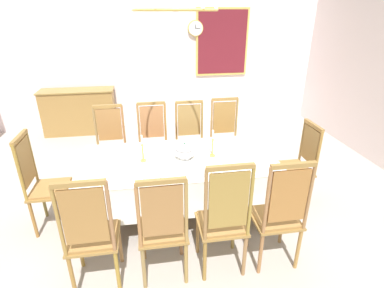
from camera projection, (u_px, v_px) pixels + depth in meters
name	position (u px, v px, depth m)	size (l,w,h in m)	color
ground	(179.00, 211.00, 3.81)	(6.73, 6.53, 0.04)	#A89F97
back_wall	(158.00, 54.00, 6.17)	(6.73, 0.08, 3.03)	silver
dining_table	(179.00, 164.00, 3.49)	(2.23, 1.09, 0.75)	olive
tablecloth	(179.00, 168.00, 3.51)	(2.25, 1.11, 0.44)	white
chair_south_a	(91.00, 233.00, 2.53)	(0.44, 0.42, 1.18)	olive
chair_north_a	(111.00, 144.00, 4.26)	(0.44, 0.42, 1.13)	olive
chair_south_b	(163.00, 226.00, 2.63)	(0.44, 0.42, 1.14)	olive
chair_north_b	(153.00, 141.00, 4.35)	(0.44, 0.42, 1.14)	olive
chair_south_c	(224.00, 218.00, 2.70)	(0.44, 0.42, 1.22)	olive
chair_north_c	(191.00, 139.00, 4.43)	(0.44, 0.42, 1.14)	olive
chair_south_d	(279.00, 213.00, 2.78)	(0.44, 0.42, 1.19)	olive
chair_north_d	(225.00, 136.00, 4.51)	(0.44, 0.42, 1.16)	olive
chair_head_west	(43.00, 182.00, 3.30)	(0.42, 0.44, 1.16)	olive
chair_head_east	(298.00, 163.00, 3.76)	(0.42, 0.44, 1.09)	olive
soup_tureen	(185.00, 151.00, 3.43)	(0.24, 0.24, 0.20)	white
candlestick_west	(143.00, 151.00, 3.35)	(0.07, 0.07, 0.32)	gold
candlestick_east	(213.00, 146.00, 3.46)	(0.07, 0.07, 0.33)	gold
bowl_near_left	(200.00, 172.00, 3.12)	(0.18, 0.18, 0.04)	white
bowl_near_right	(115.00, 181.00, 2.95)	(0.19, 0.19, 0.04)	white
bowl_far_left	(152.00, 175.00, 3.06)	(0.20, 0.20, 0.05)	white
bowl_far_right	(213.00, 140.00, 3.92)	(0.14, 0.14, 0.03)	white
spoon_primary	(211.00, 171.00, 3.17)	(0.05, 0.18, 0.01)	gold
spoon_secondary	(102.00, 183.00, 2.96)	(0.03, 0.18, 0.01)	gold
sideboard	(80.00, 112.00, 6.07)	(1.44, 0.48, 0.90)	olive
mounted_clock	(195.00, 28.00, 6.01)	(0.31, 0.06, 0.31)	#D1B251
framed_painting	(222.00, 42.00, 6.22)	(1.11, 0.05, 1.35)	#D1B251
chandelier	(175.00, 9.00, 2.81)	(0.83, 0.82, 0.66)	gold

